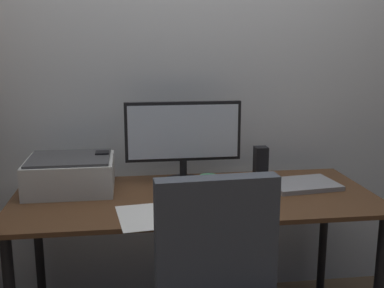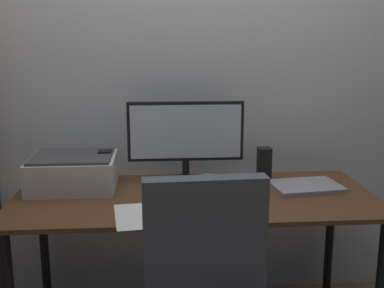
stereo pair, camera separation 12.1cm
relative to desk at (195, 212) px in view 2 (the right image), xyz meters
name	(u,v)px [view 2 (the right image)]	position (x,y,z in m)	size (l,w,h in m)	color
back_wall	(187,66)	(0.00, 0.53, 0.64)	(6.40, 0.10, 2.60)	silver
desk	(195,212)	(0.00, 0.00, 0.00)	(1.65, 0.71, 0.74)	#56351E
monitor	(186,136)	(-0.03, 0.21, 0.32)	(0.57, 0.20, 0.40)	black
keyboard	(194,206)	(-0.02, -0.17, 0.09)	(0.29, 0.11, 0.02)	#B7BABC
mouse	(248,204)	(0.21, -0.18, 0.10)	(0.06, 0.10, 0.03)	black
coffee_mug	(209,185)	(0.06, 0.00, 0.13)	(0.10, 0.08, 0.09)	#387F51
laptop	(306,186)	(0.54, 0.06, 0.09)	(0.32, 0.23, 0.02)	#99999E
speaker_left	(106,167)	(-0.42, 0.21, 0.17)	(0.06, 0.07, 0.17)	black
speaker_right	(264,164)	(0.37, 0.21, 0.17)	(0.06, 0.07, 0.17)	black
printer	(73,172)	(-0.57, 0.16, 0.16)	(0.40, 0.34, 0.16)	silver
paper_sheet	(141,215)	(-0.24, -0.24, 0.08)	(0.21, 0.30, 0.00)	white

